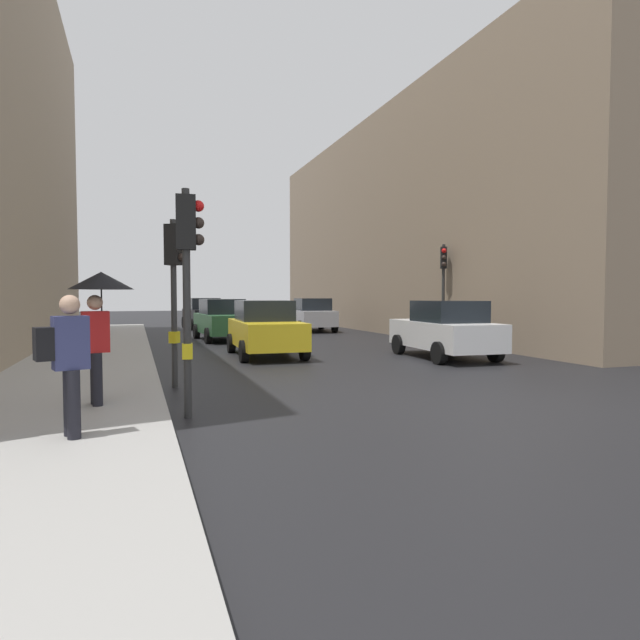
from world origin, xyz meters
name	(u,v)px	position (x,y,z in m)	size (l,w,h in m)	color
ground_plane	(490,401)	(0.00, 0.00, 0.00)	(120.00, 120.00, 0.00)	black
sidewalk_kerb	(82,371)	(-7.30, 6.00, 0.08)	(3.40, 40.00, 0.16)	#A8A5A0
building_facade_right	(466,229)	(11.60, 17.67, 5.63)	(12.00, 29.96, 11.26)	gray
traffic_light_near_right	(175,272)	(-5.28, 3.37, 2.41)	(0.44, 0.37, 3.49)	#2D2D2D
traffic_light_near_left	(188,261)	(-5.28, 0.48, 2.46)	(0.44, 0.27, 3.57)	#2D2D2D
traffic_light_mid_street	(443,276)	(5.29, 9.94, 2.69)	(0.36, 0.45, 3.90)	#2D2D2D
car_yellow_taxi	(265,328)	(-2.19, 8.33, 0.88)	(2.14, 4.26, 1.76)	yellow
car_silver_hatchback	(312,315)	(2.85, 18.90, 0.88)	(2.25, 4.32, 1.76)	#BCBCC1
car_green_estate	(223,320)	(-2.54, 14.71, 0.88)	(2.22, 4.30, 1.76)	#2D6038
car_white_compact	(445,330)	(2.86, 5.98, 0.88)	(2.20, 4.29, 1.76)	silver
car_dark_suv	(204,313)	(-2.33, 23.02, 0.88)	(2.27, 4.33, 1.76)	black
pedestrian_with_umbrella	(99,300)	(-6.60, 1.19, 1.84)	(1.00, 1.00, 2.14)	black
pedestrian_with_grey_backpack	(67,357)	(-6.87, -0.84, 1.16)	(0.65, 0.44, 1.77)	black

